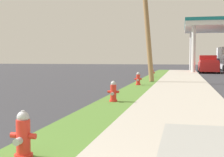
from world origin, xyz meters
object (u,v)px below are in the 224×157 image
at_px(fire_hydrant_nearest, 23,137).
at_px(fire_hydrant_second, 113,92).
at_px(truck_navy_at_forecourt, 214,63).
at_px(truck_red_on_apron, 208,65).
at_px(utility_pole_midground, 146,10).
at_px(fire_hydrant_third, 138,79).
at_px(fire_hydrant_fourth, 152,73).

distance_m(fire_hydrant_nearest, fire_hydrant_second, 6.56).
bearing_deg(truck_navy_at_forecourt, fire_hydrant_second, -100.54).
xyz_separation_m(truck_navy_at_forecourt, truck_red_on_apron, (-1.53, -10.07, 0.00)).
distance_m(truck_navy_at_forecourt, truck_red_on_apron, 10.18).
xyz_separation_m(fire_hydrant_second, truck_red_on_apron, (5.22, 26.23, 0.47)).
xyz_separation_m(fire_hydrant_second, utility_pole_midground, (-0.01, 10.20, 4.41)).
xyz_separation_m(fire_hydrant_nearest, fire_hydrant_third, (-0.07, 13.65, 0.00)).
distance_m(fire_hydrant_nearest, fire_hydrant_fourth, 21.31).
height_order(fire_hydrant_nearest, truck_red_on_apron, truck_red_on_apron).
distance_m(fire_hydrant_second, utility_pole_midground, 11.11).
relative_size(fire_hydrant_third, truck_red_on_apron, 0.14).
xyz_separation_m(fire_hydrant_second, truck_navy_at_forecourt, (6.75, 36.30, 0.47)).
bearing_deg(truck_red_on_apron, fire_hydrant_third, -105.47).
distance_m(fire_hydrant_third, truck_red_on_apron, 19.87).
xyz_separation_m(fire_hydrant_fourth, utility_pole_midground, (-0.03, -4.55, 4.41)).
relative_size(fire_hydrant_third, utility_pole_midground, 0.08).
bearing_deg(fire_hydrant_third, fire_hydrant_fourth, 89.25).
bearing_deg(utility_pole_midground, truck_red_on_apron, 71.92).
height_order(fire_hydrant_second, utility_pole_midground, utility_pole_midground).
relative_size(fire_hydrant_second, fire_hydrant_fourth, 1.00).
bearing_deg(fire_hydrant_second, fire_hydrant_nearest, -90.11).
bearing_deg(fire_hydrant_third, fire_hydrant_second, -89.35).
distance_m(fire_hydrant_second, truck_red_on_apron, 26.75).
relative_size(fire_hydrant_nearest, truck_navy_at_forecourt, 0.14).
height_order(fire_hydrant_fourth, truck_navy_at_forecourt, truck_navy_at_forecourt).
relative_size(fire_hydrant_fourth, truck_navy_at_forecourt, 0.14).
bearing_deg(fire_hydrant_nearest, utility_pole_midground, 90.01).
relative_size(fire_hydrant_second, fire_hydrant_third, 1.00).
distance_m(fire_hydrant_fourth, truck_navy_at_forecourt, 22.58).
xyz_separation_m(fire_hydrant_fourth, truck_navy_at_forecourt, (6.73, 21.55, 0.47)).
relative_size(fire_hydrant_second, utility_pole_midground, 0.08).
bearing_deg(fire_hydrant_nearest, truck_red_on_apron, 80.94).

